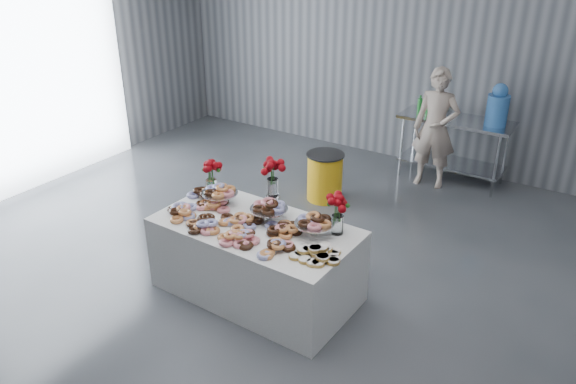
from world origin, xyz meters
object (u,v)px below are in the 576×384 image
at_px(water_jug, 498,107).
at_px(trash_barrel, 325,176).
at_px(display_table, 256,260).
at_px(person, 435,129).
at_px(prep_table, 454,138).

distance_m(water_jug, trash_barrel, 2.39).
relative_size(display_table, person, 1.17).
relative_size(prep_table, person, 0.92).
distance_m(display_table, water_jug, 3.93).
bearing_deg(trash_barrel, prep_table, 51.63).
height_order(display_table, prep_table, prep_table).
bearing_deg(trash_barrel, water_jug, 41.57).
distance_m(display_table, trash_barrel, 2.22).
xyz_separation_m(display_table, prep_table, (0.71, 3.66, 0.24)).
relative_size(person, trash_barrel, 2.57).
relative_size(display_table, water_jug, 3.43).
bearing_deg(trash_barrel, display_table, -77.72).
xyz_separation_m(prep_table, water_jug, (0.50, -0.00, 0.53)).
relative_size(water_jug, trash_barrel, 0.88).
height_order(display_table, water_jug, water_jug).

